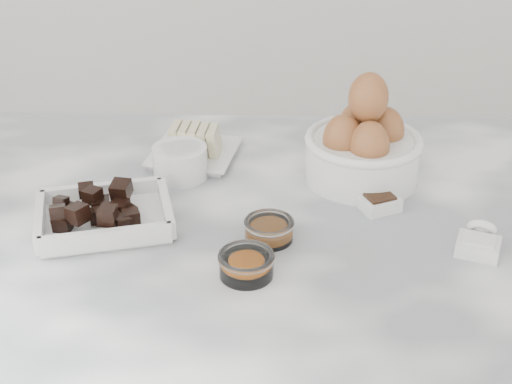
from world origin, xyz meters
TOP-DOWN VIEW (x-y plane):
  - marble_slab at (0.00, 0.00)m, footprint 1.20×0.80m
  - chocolate_dish at (-0.20, -0.01)m, footprint 0.22×0.19m
  - butter_plate at (-0.09, 0.22)m, footprint 0.16×0.16m
  - sugar_ramekin at (-0.11, 0.15)m, footprint 0.09×0.09m
  - egg_bowl at (0.19, 0.15)m, footprint 0.19×0.19m
  - honey_bowl at (0.04, -0.03)m, footprint 0.07×0.07m
  - zest_bowl at (0.01, -0.12)m, footprint 0.08×0.08m
  - vanilla_spoon at (0.20, 0.06)m, footprint 0.07×0.08m
  - salt_spoon at (0.33, -0.05)m, footprint 0.07×0.08m

SIDE VIEW (x-z plane):
  - marble_slab at x=0.00m, z-range 0.90..0.94m
  - vanilla_spoon at x=0.20m, z-range 0.93..0.98m
  - salt_spoon at x=0.33m, z-range 0.93..0.98m
  - honey_bowl at x=0.04m, z-range 0.94..0.97m
  - zest_bowl at x=0.01m, z-range 0.94..0.97m
  - butter_plate at x=-0.09m, z-range 0.93..0.99m
  - chocolate_dish at x=-0.20m, z-range 0.94..0.99m
  - sugar_ramekin at x=-0.11m, z-range 0.94..1.00m
  - egg_bowl at x=0.19m, z-range 0.91..1.09m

